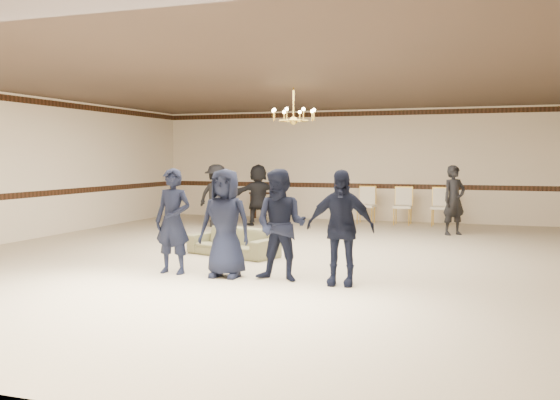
% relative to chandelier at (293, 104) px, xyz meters
% --- Properties ---
extents(room, '(12.01, 14.01, 3.21)m').
position_rel_chandelier_xyz_m(room, '(0.00, -1.00, -1.28)').
color(room, '#BEAD92').
rests_on(room, ground).
extents(chair_rail, '(12.00, 0.02, 0.14)m').
position_rel_chandelier_xyz_m(chair_rail, '(0.00, 5.99, -1.88)').
color(chair_rail, '#361B10').
rests_on(chair_rail, wall_back).
extents(crown_molding, '(12.00, 0.02, 0.14)m').
position_rel_chandelier_xyz_m(crown_molding, '(0.00, 5.99, 0.21)').
color(crown_molding, '#361B10').
rests_on(crown_molding, wall_back).
extents(chandelier, '(0.94, 0.94, 0.89)m').
position_rel_chandelier_xyz_m(chandelier, '(0.00, 0.00, 0.00)').
color(chandelier, gold).
rests_on(chandelier, ceiling).
extents(boy_a, '(0.62, 0.41, 1.66)m').
position_rel_chandelier_xyz_m(boy_a, '(-0.99, -3.10, -2.04)').
color(boy_a, black).
rests_on(boy_a, floor).
extents(boy_b, '(0.83, 0.56, 1.66)m').
position_rel_chandelier_xyz_m(boy_b, '(-0.09, -3.10, -2.04)').
color(boy_b, black).
rests_on(boy_b, floor).
extents(boy_c, '(0.84, 0.67, 1.66)m').
position_rel_chandelier_xyz_m(boy_c, '(0.81, -3.10, -2.04)').
color(boy_c, black).
rests_on(boy_c, floor).
extents(boy_d, '(1.00, 0.47, 1.66)m').
position_rel_chandelier_xyz_m(boy_d, '(1.71, -3.10, -2.04)').
color(boy_d, black).
rests_on(boy_d, floor).
extents(settee, '(1.89, 1.20, 0.52)m').
position_rel_chandelier_xyz_m(settee, '(-0.80, -1.17, -2.62)').
color(settee, '#797750').
rests_on(settee, floor).
extents(adult_left, '(1.15, 0.78, 1.64)m').
position_rel_chandelier_xyz_m(adult_left, '(-3.11, 3.06, -2.05)').
color(adult_left, black).
rests_on(adult_left, floor).
extents(adult_mid, '(1.56, 1.20, 1.64)m').
position_rel_chandelier_xyz_m(adult_mid, '(-2.21, 3.76, -2.05)').
color(adult_mid, black).
rests_on(adult_mid, floor).
extents(adult_right, '(0.71, 0.69, 1.64)m').
position_rel_chandelier_xyz_m(adult_right, '(2.89, 3.36, -2.05)').
color(adult_right, black).
rests_on(adult_right, floor).
extents(banquet_chair_left, '(0.52, 0.52, 1.01)m').
position_rel_chandelier_xyz_m(banquet_chair_left, '(0.44, 5.16, -2.37)').
color(banquet_chair_left, white).
rests_on(banquet_chair_left, floor).
extents(banquet_chair_mid, '(0.50, 0.50, 1.01)m').
position_rel_chandelier_xyz_m(banquet_chair_mid, '(1.44, 5.16, -2.37)').
color(banquet_chair_mid, white).
rests_on(banquet_chair_mid, floor).
extents(banquet_chair_right, '(0.49, 0.49, 1.01)m').
position_rel_chandelier_xyz_m(banquet_chair_right, '(2.44, 5.16, -2.37)').
color(banquet_chair_right, white).
rests_on(banquet_chair_right, floor).
extents(console_table, '(0.95, 0.41, 0.80)m').
position_rel_chandelier_xyz_m(console_table, '(-2.56, 5.36, -2.47)').
color(console_table, black).
rests_on(console_table, floor).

